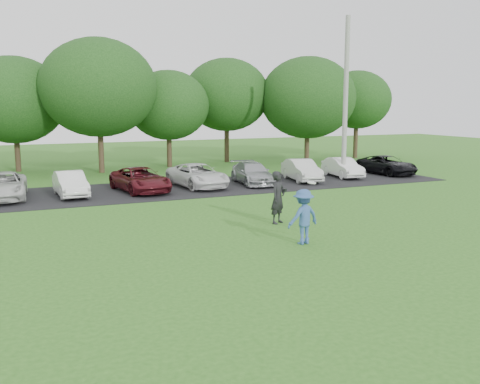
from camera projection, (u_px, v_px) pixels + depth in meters
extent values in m
plane|color=#2D631C|center=(286.00, 251.00, 16.32)|extent=(100.00, 100.00, 0.00)
cube|color=black|center=(168.00, 189.00, 28.07)|extent=(32.00, 6.50, 0.03)
cylinder|color=#979793|center=(346.00, 99.00, 31.24)|extent=(0.28, 0.28, 9.45)
imported|color=#355995|center=(303.00, 217.00, 17.04)|extent=(1.24, 0.85, 1.77)
cylinder|color=white|center=(312.00, 183.00, 16.65)|extent=(0.27, 0.27, 0.07)
imported|color=black|center=(278.00, 197.00, 19.96)|extent=(0.86, 0.78, 1.98)
cube|color=black|center=(285.00, 190.00, 19.82)|extent=(0.17, 0.16, 0.10)
imported|color=silver|center=(2.00, 186.00, 24.96)|extent=(2.32, 4.60, 1.25)
imported|color=white|center=(70.00, 184.00, 25.82)|extent=(1.44, 3.67, 1.19)
imported|color=#54121A|center=(140.00, 180.00, 27.19)|extent=(2.68, 4.65, 1.22)
imported|color=white|center=(198.00, 175.00, 28.69)|extent=(2.62, 4.69, 1.24)
imported|color=#A1A4A8|center=(253.00, 173.00, 29.80)|extent=(2.10, 4.24, 1.18)
imported|color=silver|center=(302.00, 170.00, 31.00)|extent=(1.89, 3.92, 1.24)
imported|color=white|center=(343.00, 167.00, 32.58)|extent=(1.66, 3.68, 1.17)
imported|color=black|center=(387.00, 165.00, 33.94)|extent=(2.30, 4.36, 1.17)
cylinder|color=#38281C|center=(18.00, 155.00, 35.44)|extent=(0.36, 0.36, 2.20)
ellipsoid|color=#214C19|center=(14.00, 100.00, 34.85)|extent=(6.68, 6.68, 5.68)
cylinder|color=#38281C|center=(101.00, 152.00, 34.84)|extent=(0.36, 0.36, 2.70)
ellipsoid|color=#214C19|center=(98.00, 88.00, 34.17)|extent=(7.42, 7.42, 6.31)
cylinder|color=#38281C|center=(169.00, 151.00, 38.12)|extent=(0.36, 0.36, 2.20)
ellipsoid|color=#214C19|center=(168.00, 105.00, 37.59)|extent=(5.76, 5.76, 4.90)
cylinder|color=#38281C|center=(227.00, 144.00, 41.32)|extent=(0.36, 0.36, 2.70)
ellipsoid|color=#214C19|center=(227.00, 95.00, 40.70)|extent=(6.50, 6.50, 5.53)
cylinder|color=#38281C|center=(307.00, 148.00, 41.00)|extent=(0.36, 0.36, 2.20)
ellipsoid|color=#214C19|center=(308.00, 98.00, 40.38)|extent=(7.24, 7.24, 6.15)
cylinder|color=#38281C|center=(356.00, 142.00, 44.39)|extent=(0.36, 0.36, 2.70)
ellipsoid|color=#214C19|center=(357.00, 100.00, 43.83)|extent=(5.58, 5.58, 4.74)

